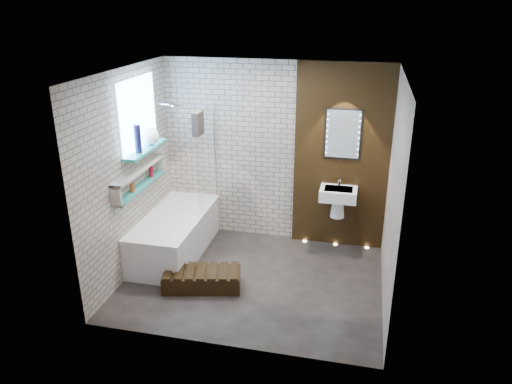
% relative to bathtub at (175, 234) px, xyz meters
% --- Properties ---
extents(ground, '(3.20, 3.20, 0.00)m').
position_rel_bathtub_xyz_m(ground, '(1.22, -0.45, -0.29)').
color(ground, black).
rests_on(ground, ground).
extents(room_shell, '(3.24, 3.20, 2.60)m').
position_rel_bathtub_xyz_m(room_shell, '(1.22, -0.45, 1.01)').
color(room_shell, '#A69183').
rests_on(room_shell, ground).
extents(walnut_panel, '(1.30, 0.06, 2.60)m').
position_rel_bathtub_xyz_m(walnut_panel, '(2.17, 0.82, 1.01)').
color(walnut_panel, black).
rests_on(walnut_panel, ground).
extents(clerestory_window, '(0.18, 1.00, 0.94)m').
position_rel_bathtub_xyz_m(clerestory_window, '(-0.34, -0.10, 1.61)').
color(clerestory_window, '#7FADE0').
rests_on(clerestory_window, room_shell).
extents(display_niche, '(0.14, 1.30, 0.26)m').
position_rel_bathtub_xyz_m(display_niche, '(-0.31, -0.30, 0.91)').
color(display_niche, teal).
rests_on(display_niche, room_shell).
extents(bathtub, '(0.79, 1.74, 0.70)m').
position_rel_bathtub_xyz_m(bathtub, '(0.00, 0.00, 0.00)').
color(bathtub, white).
rests_on(bathtub, ground).
extents(bath_screen, '(0.01, 0.78, 1.40)m').
position_rel_bathtub_xyz_m(bath_screen, '(0.35, 0.44, 0.99)').
color(bath_screen, white).
rests_on(bath_screen, bathtub).
extents(towel, '(0.09, 0.23, 0.30)m').
position_rel_bathtub_xyz_m(towel, '(0.35, 0.15, 1.56)').
color(towel, black).
rests_on(towel, bath_screen).
extents(shower_head, '(0.18, 0.18, 0.02)m').
position_rel_bathtub_xyz_m(shower_head, '(-0.08, 0.50, 1.71)').
color(shower_head, silver).
rests_on(shower_head, room_shell).
extents(washbasin, '(0.50, 0.36, 0.58)m').
position_rel_bathtub_xyz_m(washbasin, '(2.17, 0.62, 0.50)').
color(washbasin, white).
rests_on(washbasin, walnut_panel).
extents(led_mirror, '(0.50, 0.02, 0.70)m').
position_rel_bathtub_xyz_m(led_mirror, '(2.17, 0.78, 1.36)').
color(led_mirror, black).
rests_on(led_mirror, walnut_panel).
extents(walnut_step, '(1.02, 0.62, 0.21)m').
position_rel_bathtub_xyz_m(walnut_step, '(0.64, -0.75, -0.19)').
color(walnut_step, black).
rests_on(walnut_step, ground).
extents(niche_bottles, '(0.06, 0.62, 0.15)m').
position_rel_bathtub_xyz_m(niche_bottles, '(-0.31, -0.16, 0.88)').
color(niche_bottles, '#A14518').
rests_on(niche_bottles, display_niche).
extents(sill_vases, '(0.23, 0.53, 0.36)m').
position_rel_bathtub_xyz_m(sill_vases, '(-0.28, -0.01, 1.38)').
color(sill_vases, white).
rests_on(sill_vases, clerestory_window).
extents(floor_uplights, '(0.96, 0.06, 0.01)m').
position_rel_bathtub_xyz_m(floor_uplights, '(2.17, 0.75, -0.29)').
color(floor_uplights, '#FFD899').
rests_on(floor_uplights, ground).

